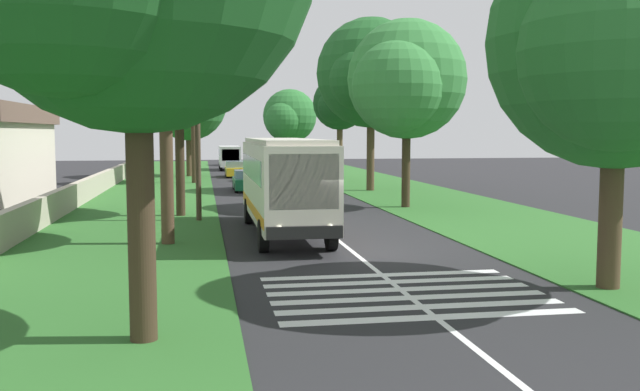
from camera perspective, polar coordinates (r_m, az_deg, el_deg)
The scene contains 20 objects.
ground at distance 23.09m, azimuth 2.79°, elevation -4.72°, with size 160.00×160.00×0.00m, color #262628.
grass_verge_left at distance 37.56m, azimuth -14.62°, elevation -1.01°, with size 120.00×8.00×0.04m, color #2D6628.
grass_verge_right at distance 39.65m, azimuth 9.71°, elevation -0.59°, with size 120.00×8.00×0.04m, color #2D6628.
centre_line at distance 37.74m, azimuth -2.12°, elevation -0.84°, with size 110.00×0.16×0.01m, color silver.
coach_bus at distance 26.98m, azimuth -3.01°, elevation 1.31°, with size 11.16×2.62×3.73m.
zebra_crossing at distance 17.46m, azimuth 7.03°, elevation -7.99°, with size 4.95×6.80×0.01m.
trailing_car_0 at distance 47.48m, azimuth -6.05°, elevation 1.18°, with size 4.30×1.78×1.43m.
trailing_car_1 at distance 53.35m, azimuth -2.70°, elevation 1.64°, with size 4.30×1.78×1.43m.
trailing_car_2 at distance 62.53m, azimuth -6.96°, elevation 2.13°, with size 4.30×1.78×1.43m.
trailing_minibus_0 at distance 74.22m, azimuth -7.45°, elevation 3.29°, with size 6.00×2.14×2.53m.
roadside_tree_left_0 at distance 33.45m, azimuth -11.95°, elevation 10.58°, with size 7.20×5.99×10.28m.
roadside_tree_left_2 at distance 55.33m, azimuth -10.54°, elevation 9.00°, with size 5.91×4.87×10.27m.
roadside_tree_left_3 at distance 63.73m, azimuth -10.99°, elevation 7.40°, with size 8.32×6.95×10.14m.
roadside_tree_right_0 at distance 47.49m, azimuth 4.01°, elevation 9.81°, with size 8.41×7.39×11.63m.
roadside_tree_right_1 at distance 18.83m, azimuth 22.76°, elevation 11.17°, with size 7.80×6.42×9.42m.
roadside_tree_right_2 at distance 84.88m, azimuth -2.63°, elevation 6.41°, with size 8.07×6.53×9.19m.
roadside_tree_right_3 at distance 57.20m, azimuth 1.52°, elevation 7.47°, with size 5.30×4.42×8.56m.
roadside_tree_right_4 at distance 36.68m, azimuth 6.88°, elevation 9.22°, with size 7.53×6.37×9.83m.
utility_pole at distance 31.42m, azimuth -10.04°, elevation 5.99°, with size 0.24×1.40×8.53m.
roadside_wall at distance 42.87m, azimuth -18.60°, elevation 0.51°, with size 70.00×0.40×1.26m, color #B2A893.
Camera 1 is at (-22.21, 4.91, 3.98)m, focal length 38.92 mm.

